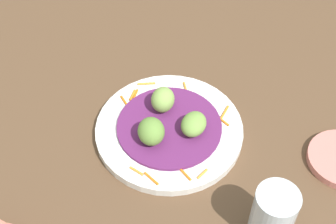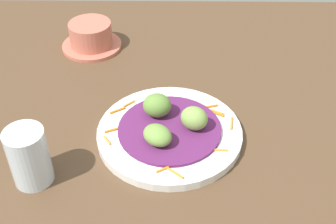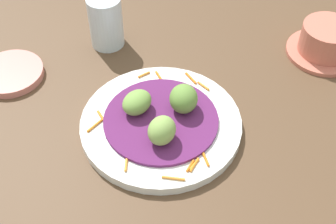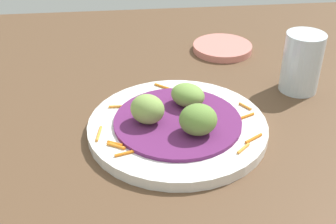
{
  "view_description": "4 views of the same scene",
  "coord_description": "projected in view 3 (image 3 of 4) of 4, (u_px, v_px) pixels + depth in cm",
  "views": [
    {
      "loc": [
        -48.1,
        11.7,
        70.77
      ],
      "look_at": [
        6.61,
        -0.9,
        5.72
      ],
      "focal_mm": 51.89,
      "sensor_mm": 36.0,
      "label": 1
    },
    {
      "loc": [
        5.3,
        -61.1,
        57.92
      ],
      "look_at": [
        4.48,
        1.13,
        6.38
      ],
      "focal_mm": 47.94,
      "sensor_mm": 36.0,
      "label": 2
    },
    {
      "loc": [
        55.01,
        -0.03,
        60.02
      ],
      "look_at": [
        4.92,
        0.42,
        5.9
      ],
      "focal_mm": 49.66,
      "sensor_mm": 36.0,
      "label": 3
    },
    {
      "loc": [
        12.01,
        52.23,
        39.43
      ],
      "look_at": [
        6.33,
        0.54,
        6.36
      ],
      "focal_mm": 46.93,
      "sensor_mm": 36.0,
      "label": 4
    }
  ],
  "objects": [
    {
      "name": "guac_scoop_center",
      "position": [
        162.0,
        130.0,
        0.71
      ],
      "size": [
        6.26,
        5.9,
        4.35
      ],
      "primitive_type": "ellipsoid",
      "rotation": [
        0.0,
        0.0,
        2.7
      ],
      "color": "#84A851",
      "rests_on": "cabbage_bed"
    },
    {
      "name": "guac_scoop_right",
      "position": [
        184.0,
        99.0,
        0.75
      ],
      "size": [
        5.54,
        4.93,
        4.44
      ],
      "primitive_type": "ellipsoid",
      "rotation": [
        0.0,
        0.0,
        6.22
      ],
      "color": "olive",
      "rests_on": "cabbage_bed"
    },
    {
      "name": "side_plate_small",
      "position": [
        11.0,
        73.0,
        0.85
      ],
      "size": [
        11.91,
        11.91,
        1.37
      ],
      "primitive_type": "cylinder",
      "color": "tan",
      "rests_on": "table_surface"
    },
    {
      "name": "table_surface",
      "position": [
        165.0,
        110.0,
        0.81
      ],
      "size": [
        110.0,
        110.0,
        2.0
      ],
      "primitive_type": "cube",
      "color": "brown",
      "rests_on": "ground"
    },
    {
      "name": "carrot_garnish",
      "position": [
        164.0,
        127.0,
        0.74
      ],
      "size": [
        23.62,
        20.27,
        0.4
      ],
      "color": "orange",
      "rests_on": "main_plate"
    },
    {
      "name": "guac_scoop_left",
      "position": [
        137.0,
        102.0,
        0.75
      ],
      "size": [
        6.84,
        6.65,
        3.46
      ],
      "primitive_type": "ellipsoid",
      "rotation": [
        0.0,
        0.0,
        5.62
      ],
      "color": "#759E47",
      "rests_on": "cabbage_bed"
    },
    {
      "name": "cabbage_bed",
      "position": [
        161.0,
        120.0,
        0.75
      ],
      "size": [
        18.73,
        18.73,
        0.57
      ],
      "primitive_type": "cylinder",
      "color": "#60235B",
      "rests_on": "main_plate"
    },
    {
      "name": "terracotta_bowl",
      "position": [
        326.0,
        42.0,
        0.88
      ],
      "size": [
        13.95,
        13.95,
        6.27
      ],
      "color": "#C66B56",
      "rests_on": "table_surface"
    },
    {
      "name": "water_glass",
      "position": [
        106.0,
        22.0,
        0.88
      ],
      "size": [
        6.48,
        6.48,
        10.2
      ],
      "primitive_type": "cylinder",
      "color": "silver",
      "rests_on": "table_surface"
    },
    {
      "name": "main_plate",
      "position": [
        161.0,
        124.0,
        0.76
      ],
      "size": [
        26.37,
        26.37,
        1.62
      ],
      "primitive_type": "cylinder",
      "color": "white",
      "rests_on": "table_surface"
    }
  ]
}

